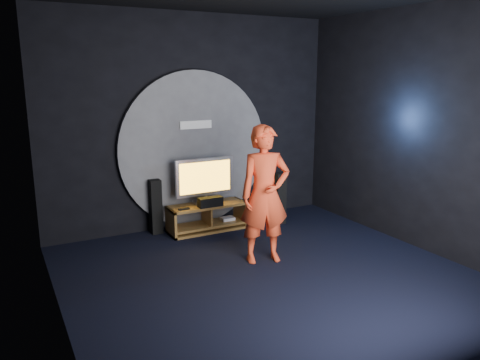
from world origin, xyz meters
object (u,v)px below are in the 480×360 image
Objects in this scene: tower_speaker_left at (155,207)px; player at (265,195)px; tower_speaker_right at (279,198)px; subwoofer at (275,209)px; tv at (205,179)px; media_console at (207,219)px.

tower_speaker_left is 0.47× the size of player.
tower_speaker_right is (2.05, -0.50, 0.00)m from tower_speaker_left.
tower_speaker_left reaches higher than subwoofer.
tower_speaker_right is 0.44m from subwoofer.
subwoofer is at bearing 1.26° from tv.
player reaches higher than tv.
media_console is 0.87m from tower_speaker_left.
tv reaches higher than tower_speaker_right.
subwoofer is (1.38, 0.03, -0.71)m from tv.
player is at bearing -126.38° from subwoofer.
tv is 3.19× the size of subwoofer.
tower_speaker_left is 2.11m from player.
subwoofer is (0.12, 0.32, -0.29)m from tower_speaker_right.
player is (-1.20, -1.62, 0.79)m from subwoofer.
tower_speaker_left reaches higher than media_console.
tower_speaker_left is at bearing 164.44° from tv.
tv is (-0.01, 0.07, 0.67)m from media_console.
media_console is at bearing -83.60° from tv.
tower_speaker_left is at bearing 130.83° from player.
tower_speaker_right is 0.47× the size of player.
tower_speaker_right is at bearing -9.85° from media_console.
tv is at bearing 167.28° from tower_speaker_right.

